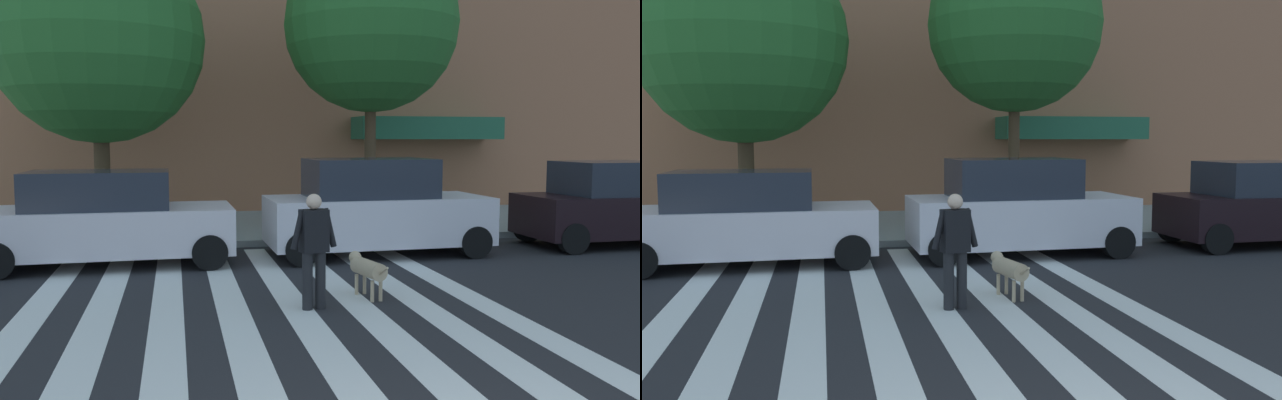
{
  "view_description": "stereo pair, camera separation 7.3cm",
  "coord_description": "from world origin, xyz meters",
  "views": [
    {
      "loc": [
        -1.85,
        -2.81,
        2.4
      ],
      "look_at": [
        0.42,
        7.32,
        1.42
      ],
      "focal_mm": 36.41,
      "sensor_mm": 36.0,
      "label": 1
    },
    {
      "loc": [
        -1.78,
        -2.83,
        2.4
      ],
      "look_at": [
        0.42,
        7.32,
        1.42
      ],
      "focal_mm": 36.41,
      "sensor_mm": 36.0,
      "label": 2
    }
  ],
  "objects": [
    {
      "name": "ground_plane",
      "position": [
        0.0,
        5.73,
        0.0
      ],
      "size": [
        160.0,
        160.0,
        0.0
      ],
      "primitive_type": "plane",
      "color": "#232326"
    },
    {
      "name": "sidewalk_far",
      "position": [
        0.0,
        14.46,
        0.07
      ],
      "size": [
        80.0,
        6.0,
        0.15
      ],
      "primitive_type": "cube",
      "color": "gray",
      "rests_on": "ground_plane"
    },
    {
      "name": "crosswalk_stripes",
      "position": [
        -0.65,
        5.73,
        0.0
      ],
      "size": [
        6.75,
        10.86,
        0.01
      ],
      "color": "silver",
      "rests_on": "ground_plane"
    },
    {
      "name": "parked_car_behind_first",
      "position": [
        -3.13,
        9.99,
        0.88
      ],
      "size": [
        4.6,
        2.08,
        1.8
      ],
      "color": "silver",
      "rests_on": "ground_plane"
    },
    {
      "name": "parked_car_third_in_line",
      "position": [
        2.18,
        9.99,
        0.96
      ],
      "size": [
        4.57,
        2.08,
        2.0
      ],
      "color": "silver",
      "rests_on": "ground_plane"
    },
    {
      "name": "parked_car_fourth_in_line",
      "position": [
        7.88,
        9.99,
        0.9
      ],
      "size": [
        4.36,
        2.01,
        1.9
      ],
      "color": "black",
      "rests_on": "ground_plane"
    },
    {
      "name": "street_tree_nearest",
      "position": [
        -3.56,
        13.63,
        4.79
      ],
      "size": [
        5.02,
        5.02,
        7.16
      ],
      "color": "#4C3823",
      "rests_on": "sidewalk_far"
    },
    {
      "name": "street_tree_middle",
      "position": [
        3.07,
        13.22,
        5.28
      ],
      "size": [
        4.43,
        4.43,
        7.35
      ],
      "color": "#4C3823",
      "rests_on": "sidewalk_far"
    },
    {
      "name": "pedestrian_dog_walker",
      "position": [
        0.03,
        5.99,
        0.93
      ],
      "size": [
        0.71,
        0.31,
        1.64
      ],
      "color": "black",
      "rests_on": "ground_plane"
    },
    {
      "name": "dog_on_leash",
      "position": [
        0.97,
        6.5,
        0.44
      ],
      "size": [
        0.41,
        1.12,
        0.65
      ],
      "color": "tan",
      "rests_on": "ground_plane"
    }
  ]
}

